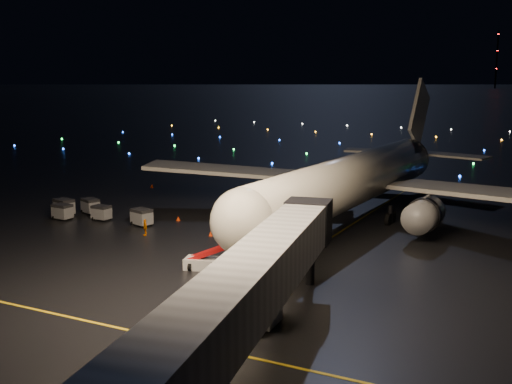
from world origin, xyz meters
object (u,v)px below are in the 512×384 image
at_px(airliner, 363,150).
at_px(baggage_cart_0, 142,217).
at_px(baggage_cart_4, 64,207).
at_px(baggage_cart_2, 101,213).
at_px(baggage_cart_3, 62,212).
at_px(pushback_tug, 244,306).
at_px(baggage_cart_1, 90,206).
at_px(belt_loader, 210,252).
at_px(crew_c, 145,227).

bearing_deg(airliner, baggage_cart_0, -140.68).
relative_size(baggage_cart_0, baggage_cart_4, 0.96).
height_order(baggage_cart_2, baggage_cart_3, baggage_cart_3).
relative_size(airliner, pushback_tug, 12.06).
distance_m(airliner, baggage_cart_0, 25.09).
height_order(airliner, baggage_cart_1, airliner).
height_order(airliner, belt_loader, airliner).
xyz_separation_m(crew_c, baggage_cart_0, (-2.90, 3.31, 0.07)).
height_order(airliner, baggage_cart_3, airliner).
bearing_deg(baggage_cart_1, crew_c, -3.02).
xyz_separation_m(pushback_tug, baggage_cart_3, (-31.76, 17.07, -0.20)).
relative_size(airliner, baggage_cart_0, 25.35).
relative_size(baggage_cart_2, baggage_cart_4, 0.87).
bearing_deg(baggage_cart_2, belt_loader, -24.99).
height_order(belt_loader, baggage_cart_1, belt_loader).
relative_size(belt_loader, baggage_cart_3, 3.01).
bearing_deg(baggage_cart_0, baggage_cart_4, -164.75).
bearing_deg(belt_loader, airliner, 63.36).
relative_size(belt_loader, baggage_cart_0, 2.87).
xyz_separation_m(airliner, belt_loader, (-5.04, -24.36, -6.12)).
height_order(crew_c, baggage_cart_1, baggage_cart_1).
bearing_deg(baggage_cart_3, baggage_cart_4, 132.57).
bearing_deg(baggage_cart_1, baggage_cart_3, -77.92).
distance_m(belt_loader, crew_c, 13.31).
relative_size(airliner, crew_c, 32.43).
bearing_deg(pushback_tug, belt_loader, 127.73).
bearing_deg(baggage_cart_2, baggage_cart_1, 150.23).
bearing_deg(crew_c, airliner, 88.18).
distance_m(airliner, baggage_cart_1, 31.58).
relative_size(crew_c, baggage_cart_4, 0.75).
relative_size(baggage_cart_3, baggage_cart_4, 0.91).
height_order(pushback_tug, crew_c, pushback_tug).
height_order(baggage_cart_0, baggage_cart_3, baggage_cart_0).
relative_size(crew_c, baggage_cart_1, 0.81).
height_order(belt_loader, crew_c, belt_loader).
xyz_separation_m(airliner, baggage_cart_3, (-28.98, -16.00, -6.74)).
bearing_deg(airliner, baggage_cart_2, -147.34).
height_order(baggage_cart_3, baggage_cart_4, baggage_cart_4).
relative_size(baggage_cart_0, baggage_cart_3, 1.05).
bearing_deg(baggage_cart_1, baggage_cart_2, -9.74).
bearing_deg(baggage_cart_0, baggage_cart_1, -177.90).
xyz_separation_m(belt_loader, baggage_cart_1, (-23.30, 12.14, -0.60)).
bearing_deg(baggage_cart_4, airliner, 40.34).
xyz_separation_m(belt_loader, baggage_cart_0, (-14.40, 9.98, -0.57)).
xyz_separation_m(crew_c, baggage_cart_3, (-12.44, 1.69, 0.03)).
height_order(airliner, baggage_cart_4, airliner).
xyz_separation_m(belt_loader, baggage_cart_4, (-25.33, 10.07, -0.53)).
xyz_separation_m(baggage_cart_0, baggage_cart_2, (-5.50, 0.08, -0.08)).
distance_m(pushback_tug, crew_c, 24.69).
bearing_deg(pushback_tug, baggage_cart_3, 147.56).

